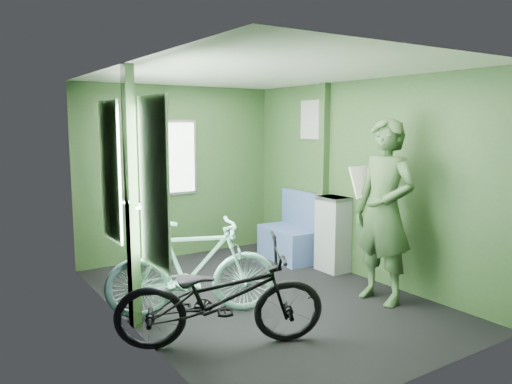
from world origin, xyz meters
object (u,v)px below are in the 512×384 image
(bench_seat, at_px, (290,240))
(waste_box, at_px, (333,234))
(bicycle_black, at_px, (221,349))
(passenger, at_px, (384,212))
(bicycle_mint, at_px, (194,318))

(bench_seat, bearing_deg, waste_box, -77.92)
(waste_box, distance_m, bench_seat, 0.74)
(bicycle_black, height_order, passenger, passenger)
(bench_seat, bearing_deg, bicycle_black, -135.97)
(bicycle_black, xyz_separation_m, waste_box, (2.21, 1.13, 0.46))
(bicycle_mint, xyz_separation_m, bench_seat, (1.99, 1.13, 0.27))
(bicycle_black, distance_m, passenger, 2.13)
(bicycle_black, distance_m, bench_seat, 2.79)
(passenger, bearing_deg, bicycle_mint, -114.43)
(bicycle_black, distance_m, bicycle_mint, 0.71)
(bench_seat, bearing_deg, passenger, -92.98)
(bicycle_black, height_order, bench_seat, bench_seat)
(bench_seat, bearing_deg, bicycle_mint, -147.65)
(passenger, xyz_separation_m, bench_seat, (0.18, 1.77, -0.66))
(waste_box, bearing_deg, bicycle_black, -152.90)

